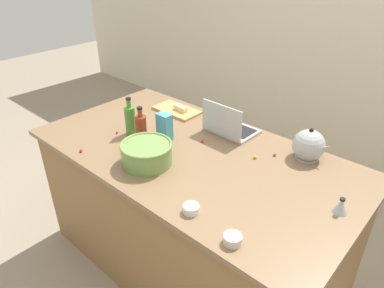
{
  "coord_description": "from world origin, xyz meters",
  "views": [
    {
      "loc": [
        1.17,
        -1.3,
        1.95
      ],
      "look_at": [
        0.0,
        0.0,
        0.95
      ],
      "focal_mm": 32.77,
      "sensor_mm": 36.0,
      "label": 1
    }
  ],
  "objects_px": {
    "kettle": "(309,146)",
    "cutting_board": "(177,110)",
    "ramekin_medium": "(191,209)",
    "laptop": "(229,127)",
    "mixing_bowl_large": "(147,153)",
    "bottle_olive": "(130,120)",
    "candy_bag": "(165,127)",
    "ramekin_small": "(233,239)",
    "bottle_soy": "(141,128)",
    "kitchen_timer": "(341,206)",
    "butter_stick_left": "(180,108)"
  },
  "relations": [
    {
      "from": "kettle",
      "to": "cutting_board",
      "type": "xyz_separation_m",
      "value": [
        -0.99,
        -0.04,
        -0.07
      ]
    },
    {
      "from": "kettle",
      "to": "ramekin_medium",
      "type": "xyz_separation_m",
      "value": [
        -0.18,
        -0.78,
        -0.06
      ]
    },
    {
      "from": "laptop",
      "to": "cutting_board",
      "type": "distance_m",
      "value": 0.48
    },
    {
      "from": "mixing_bowl_large",
      "to": "bottle_olive",
      "type": "height_order",
      "value": "bottle_olive"
    },
    {
      "from": "mixing_bowl_large",
      "to": "ramekin_medium",
      "type": "height_order",
      "value": "mixing_bowl_large"
    },
    {
      "from": "ramekin_medium",
      "to": "candy_bag",
      "type": "bearing_deg",
      "value": 145.37
    },
    {
      "from": "mixing_bowl_large",
      "to": "ramekin_small",
      "type": "relative_size",
      "value": 3.71
    },
    {
      "from": "candy_bag",
      "to": "cutting_board",
      "type": "bearing_deg",
      "value": 124.3
    },
    {
      "from": "cutting_board",
      "to": "laptop",
      "type": "bearing_deg",
      "value": -2.33
    },
    {
      "from": "mixing_bowl_large",
      "to": "bottle_soy",
      "type": "height_order",
      "value": "bottle_soy"
    },
    {
      "from": "bottle_soy",
      "to": "ramekin_small",
      "type": "bearing_deg",
      "value": -18.81
    },
    {
      "from": "laptop",
      "to": "bottle_soy",
      "type": "distance_m",
      "value": 0.55
    },
    {
      "from": "ramekin_medium",
      "to": "ramekin_small",
      "type": "bearing_deg",
      "value": -6.31
    },
    {
      "from": "bottle_soy",
      "to": "kitchen_timer",
      "type": "xyz_separation_m",
      "value": [
        1.15,
        0.17,
        -0.06
      ]
    },
    {
      "from": "kettle",
      "to": "butter_stick_left",
      "type": "xyz_separation_m",
      "value": [
        -0.95,
        -0.04,
        -0.04
      ]
    },
    {
      "from": "mixing_bowl_large",
      "to": "ramekin_medium",
      "type": "relative_size",
      "value": 3.83
    },
    {
      "from": "bottle_olive",
      "to": "ramekin_medium",
      "type": "bearing_deg",
      "value": -21.16
    },
    {
      "from": "bottle_olive",
      "to": "kettle",
      "type": "relative_size",
      "value": 1.15
    },
    {
      "from": "kitchen_timer",
      "to": "bottle_soy",
      "type": "bearing_deg",
      "value": -171.85
    },
    {
      "from": "bottle_soy",
      "to": "candy_bag",
      "type": "height_order",
      "value": "bottle_soy"
    },
    {
      "from": "cutting_board",
      "to": "ramekin_small",
      "type": "bearing_deg",
      "value": -35.95
    },
    {
      "from": "candy_bag",
      "to": "laptop",
      "type": "bearing_deg",
      "value": 52.78
    },
    {
      "from": "kitchen_timer",
      "to": "mixing_bowl_large",
      "type": "bearing_deg",
      "value": -162.01
    },
    {
      "from": "bottle_soy",
      "to": "kitchen_timer",
      "type": "height_order",
      "value": "bottle_soy"
    },
    {
      "from": "cutting_board",
      "to": "butter_stick_left",
      "type": "height_order",
      "value": "butter_stick_left"
    },
    {
      "from": "mixing_bowl_large",
      "to": "butter_stick_left",
      "type": "distance_m",
      "value": 0.68
    },
    {
      "from": "bottle_olive",
      "to": "kettle",
      "type": "height_order",
      "value": "bottle_olive"
    },
    {
      "from": "cutting_board",
      "to": "kitchen_timer",
      "type": "distance_m",
      "value": 1.34
    },
    {
      "from": "butter_stick_left",
      "to": "ramekin_small",
      "type": "relative_size",
      "value": 1.43
    },
    {
      "from": "cutting_board",
      "to": "kitchen_timer",
      "type": "height_order",
      "value": "kitchen_timer"
    },
    {
      "from": "kettle",
      "to": "ramekin_small",
      "type": "bearing_deg",
      "value": -84.8
    },
    {
      "from": "kettle",
      "to": "butter_stick_left",
      "type": "bearing_deg",
      "value": -177.76
    },
    {
      "from": "ramekin_small",
      "to": "bottle_soy",
      "type": "bearing_deg",
      "value": 161.19
    },
    {
      "from": "bottle_olive",
      "to": "candy_bag",
      "type": "relative_size",
      "value": 1.44
    },
    {
      "from": "bottle_olive",
      "to": "ramekin_medium",
      "type": "xyz_separation_m",
      "value": [
        0.79,
        -0.3,
        -0.08
      ]
    },
    {
      "from": "bottle_olive",
      "to": "butter_stick_left",
      "type": "height_order",
      "value": "bottle_olive"
    },
    {
      "from": "ramekin_small",
      "to": "ramekin_medium",
      "type": "xyz_separation_m",
      "value": [
        -0.25,
        0.03,
        -0.0
      ]
    },
    {
      "from": "ramekin_medium",
      "to": "mixing_bowl_large",
      "type": "bearing_deg",
      "value": 162.86
    },
    {
      "from": "kitchen_timer",
      "to": "laptop",
      "type": "bearing_deg",
      "value": 161.66
    },
    {
      "from": "ramekin_small",
      "to": "butter_stick_left",
      "type": "bearing_deg",
      "value": 143.03
    },
    {
      "from": "mixing_bowl_large",
      "to": "candy_bag",
      "type": "bearing_deg",
      "value": 115.93
    },
    {
      "from": "candy_bag",
      "to": "mixing_bowl_large",
      "type": "bearing_deg",
      "value": -64.07
    },
    {
      "from": "kitchen_timer",
      "to": "candy_bag",
      "type": "height_order",
      "value": "candy_bag"
    },
    {
      "from": "bottle_olive",
      "to": "cutting_board",
      "type": "relative_size",
      "value": 0.73
    },
    {
      "from": "mixing_bowl_large",
      "to": "butter_stick_left",
      "type": "xyz_separation_m",
      "value": [
        -0.32,
        0.6,
        -0.03
      ]
    },
    {
      "from": "butter_stick_left",
      "to": "kitchen_timer",
      "type": "relative_size",
      "value": 1.43
    },
    {
      "from": "kitchen_timer",
      "to": "butter_stick_left",
      "type": "bearing_deg",
      "value": 166.95
    },
    {
      "from": "bottle_soy",
      "to": "ramekin_medium",
      "type": "relative_size",
      "value": 3.07
    },
    {
      "from": "butter_stick_left",
      "to": "kitchen_timer",
      "type": "xyz_separation_m",
      "value": [
        1.27,
        -0.29,
        -0.0
      ]
    },
    {
      "from": "laptop",
      "to": "kettle",
      "type": "relative_size",
      "value": 1.48
    }
  ]
}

